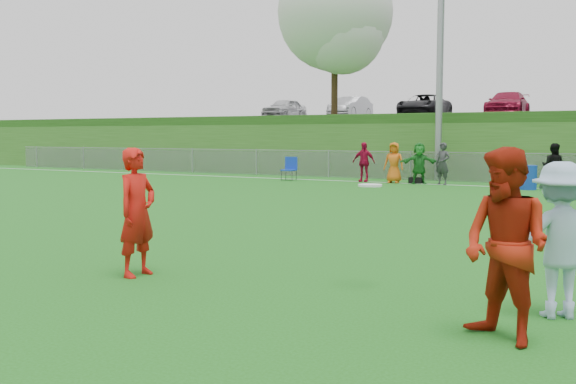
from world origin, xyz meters
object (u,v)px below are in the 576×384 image
Objects in this scene: frisbee at (370,185)px; recycling_bin at (528,177)px; player_blue at (559,240)px; player_red_center at (506,246)px; player_red_left at (137,212)px.

frisbee is 0.34× the size of recycling_bin.
player_red_center is at bearing 44.50° from player_blue.
player_blue is 5.58× the size of frisbee.
player_red_left is 5.51m from player_blue.
player_blue is at bearing -4.79° from frisbee.
player_red_center is 18.59m from recycling_bin.
recycling_bin is (-0.46, 17.06, -0.91)m from frisbee.
player_blue is at bearing -80.97° from recycling_bin.
player_red_center is at bearing -82.62° from recycling_bin.
player_red_left is at bearing -165.82° from frisbee.
player_red_left is at bearing -98.68° from recycling_bin.
frisbee is 17.09m from recycling_bin.
player_red_left is 18.08m from recycling_bin.
player_red_left is at bearing -155.69° from player_red_center.
player_red_left reaches higher than recycling_bin.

